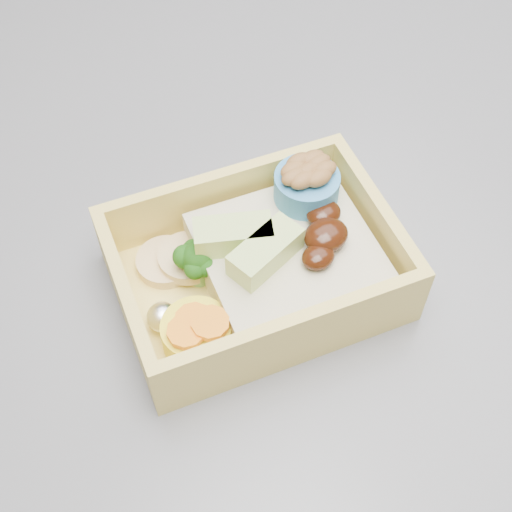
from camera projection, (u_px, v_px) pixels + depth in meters
ground at (259, 478)px, 1.31m from camera, size 3.50×3.50×0.00m
island at (303, 421)px, 0.89m from camera, size 1.24×0.84×0.92m
bento_box at (263, 261)px, 0.44m from camera, size 0.19×0.15×0.06m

